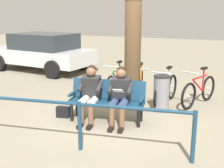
# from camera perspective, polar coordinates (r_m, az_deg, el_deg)

# --- Properties ---
(ground_plane) EXTENTS (40.00, 40.00, 0.00)m
(ground_plane) POSITION_cam_1_polar(r_m,az_deg,el_deg) (6.21, -0.74, -7.44)
(ground_plane) COLOR gray
(bench) EXTENTS (1.66, 0.75, 0.87)m
(bench) POSITION_cam_1_polar(r_m,az_deg,el_deg) (6.16, -0.95, -2.64)
(bench) COLOR navy
(bench) RESTS_ON ground
(person_reading) EXTENTS (0.54, 0.81, 1.20)m
(person_reading) POSITION_cam_1_polar(r_m,az_deg,el_deg) (5.89, 1.62, -1.83)
(person_reading) COLOR #262628
(person_reading) RESTS_ON ground
(person_companion) EXTENTS (0.54, 0.81, 1.20)m
(person_companion) POSITION_cam_1_polar(r_m,az_deg,el_deg) (6.05, -4.31, -1.42)
(person_companion) COLOR #262628
(person_companion) RESTS_ON ground
(handbag) EXTENTS (0.32, 0.20, 0.24)m
(handbag) POSITION_cam_1_polar(r_m,az_deg,el_deg) (6.52, -9.58, -5.46)
(handbag) COLOR black
(handbag) RESTS_ON ground
(tree_trunk) EXTENTS (0.38, 0.38, 3.61)m
(tree_trunk) POSITION_cam_1_polar(r_m,az_deg,el_deg) (6.81, 4.16, 10.07)
(tree_trunk) COLOR #4C3823
(tree_trunk) RESTS_ON ground
(litter_bin) EXTENTS (0.39, 0.39, 0.86)m
(litter_bin) POSITION_cam_1_polar(r_m,az_deg,el_deg) (6.81, 9.71, -1.87)
(litter_bin) COLOR slate
(litter_bin) RESTS_ON ground
(bicycle_silver) EXTENTS (0.69, 1.60, 0.94)m
(bicycle_silver) POSITION_cam_1_polar(r_m,az_deg,el_deg) (7.53, 16.79, -1.31)
(bicycle_silver) COLOR black
(bicycle_silver) RESTS_ON ground
(bicycle_orange) EXTENTS (0.48, 1.68, 0.94)m
(bicycle_orange) POSITION_cam_1_polar(r_m,az_deg,el_deg) (7.40, 10.62, -1.19)
(bicycle_orange) COLOR black
(bicycle_orange) RESTS_ON ground
(bicycle_red) EXTENTS (0.58, 1.64, 0.94)m
(bicycle_red) POSITION_cam_1_polar(r_m,az_deg,el_deg) (7.82, 5.59, -0.19)
(bicycle_red) COLOR black
(bicycle_red) RESTS_ON ground
(bicycle_purple) EXTENTS (0.48, 1.68, 0.94)m
(bicycle_purple) POSITION_cam_1_polar(r_m,az_deg,el_deg) (8.07, 1.04, 0.33)
(bicycle_purple) COLOR black
(bicycle_purple) RESTS_ON ground
(railing_fence) EXTENTS (3.68, 0.70, 0.85)m
(railing_fence) POSITION_cam_1_polar(r_m,az_deg,el_deg) (4.83, -6.41, -6.23)
(railing_fence) COLOR navy
(railing_fence) RESTS_ON ground
(parked_car) EXTENTS (4.36, 2.34, 1.47)m
(parked_car) POSITION_cam_1_polar(r_m,az_deg,el_deg) (11.74, -13.63, 6.33)
(parked_car) COLOR silver
(parked_car) RESTS_ON ground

